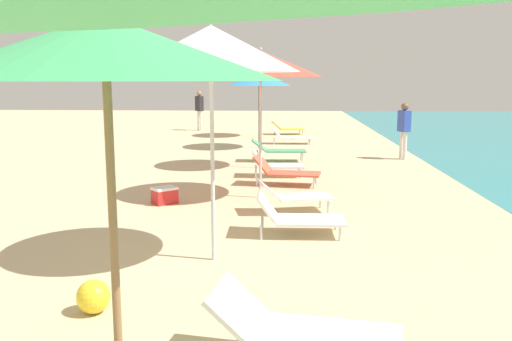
# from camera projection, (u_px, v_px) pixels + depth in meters

# --- Properties ---
(umbrella_second) EXTENTS (1.90, 1.90, 2.68)m
(umbrella_second) POSITION_uv_depth(u_px,v_px,m) (105.00, 49.00, 2.93)
(umbrella_second) COLOR olive
(umbrella_second) RESTS_ON ground
(lounger_second_shoreside) EXTENTS (1.59, 0.89, 0.63)m
(lounger_second_shoreside) POSITION_uv_depth(u_px,v_px,m) (301.00, 329.00, 4.32)
(lounger_second_shoreside) COLOR white
(lounger_second_shoreside) RESTS_ON ground
(umbrella_third) EXTENTS (2.16, 2.16, 2.97)m
(umbrella_third) POSITION_uv_depth(u_px,v_px,m) (211.00, 49.00, 6.54)
(umbrella_third) COLOR silver
(umbrella_third) RESTS_ON ground
(lounger_third_shoreside) EXTENTS (1.30, 0.68, 0.61)m
(lounger_third_shoreside) POSITION_uv_depth(u_px,v_px,m) (297.00, 216.00, 8.05)
(lounger_third_shoreside) COLOR white
(lounger_third_shoreside) RESTS_ON ground
(umbrella_fourth) EXTENTS (2.30, 2.30, 2.86)m
(umbrella_fourth) POSITION_uv_depth(u_px,v_px,m) (261.00, 64.00, 10.20)
(umbrella_fourth) COLOR silver
(umbrella_fourth) RESTS_ON ground
(lounger_fourth_shoreside) EXTENTS (1.49, 0.82, 0.65)m
(lounger_fourth_shoreside) POSITION_uv_depth(u_px,v_px,m) (285.00, 171.00, 11.80)
(lounger_fourth_shoreside) COLOR #D8593F
(lounger_fourth_shoreside) RESTS_ON ground
(lounger_fourth_inland) EXTENTS (1.34, 0.83, 0.56)m
(lounger_fourth_inland) POSITION_uv_depth(u_px,v_px,m) (294.00, 195.00, 9.41)
(lounger_fourth_inland) COLOR white
(lounger_fourth_inland) RESTS_ON ground
(umbrella_fifth) EXTENTS (2.02, 2.02, 2.95)m
(umbrella_fifth) POSITION_uv_depth(u_px,v_px,m) (260.00, 65.00, 13.73)
(umbrella_fifth) COLOR silver
(umbrella_fifth) RESTS_ON ground
(lounger_fifth_shoreside) EXTENTS (1.53, 0.69, 0.63)m
(lounger_fifth_shoreside) POSITION_uv_depth(u_px,v_px,m) (278.00, 149.00, 15.22)
(lounger_fifth_shoreside) COLOR #4CA572
(lounger_fifth_shoreside) RESTS_ON ground
(lounger_fifth_inland) EXTENTS (1.24, 0.72, 0.60)m
(lounger_fifth_inland) POSITION_uv_depth(u_px,v_px,m) (276.00, 164.00, 12.88)
(lounger_fifth_inland) COLOR white
(lounger_fifth_inland) RESTS_ON ground
(umbrella_sixth) EXTENTS (2.07, 2.07, 2.50)m
(umbrella_sixth) POSITION_uv_depth(u_px,v_px,m) (259.00, 80.00, 17.81)
(umbrella_sixth) COLOR #4C4C51
(umbrella_sixth) RESTS_ON ground
(lounger_sixth_shoreside) EXTENTS (1.47, 0.62, 0.60)m
(lounger_sixth_shoreside) POSITION_uv_depth(u_px,v_px,m) (291.00, 137.00, 19.33)
(lounger_sixth_shoreside) COLOR white
(lounger_sixth_shoreside) RESTS_ON ground
(umbrella_farthest) EXTENTS (2.00, 2.00, 2.92)m
(umbrella_farthest) POSITION_uv_depth(u_px,v_px,m) (261.00, 70.00, 21.38)
(umbrella_farthest) COLOR #4C4C51
(umbrella_farthest) RESTS_ON ground
(lounger_farthest_shoreside) EXTENTS (1.42, 0.91, 0.53)m
(lounger_farthest_shoreside) POSITION_uv_depth(u_px,v_px,m) (287.00, 128.00, 22.62)
(lounger_farthest_shoreside) COLOR yellow
(lounger_farthest_shoreside) RESTS_ON ground
(person_walking_mid) EXTENTS (0.34, 0.42, 1.61)m
(person_walking_mid) POSITION_uv_depth(u_px,v_px,m) (404.00, 125.00, 15.51)
(person_walking_mid) COLOR silver
(person_walking_mid) RESTS_ON ground
(person_walking_far) EXTENTS (0.41, 0.41, 1.75)m
(person_walking_far) POSITION_uv_depth(u_px,v_px,m) (199.00, 106.00, 24.19)
(person_walking_far) COLOR silver
(person_walking_far) RESTS_ON ground
(cooler_box) EXTENTS (0.53, 0.51, 0.31)m
(cooler_box) POSITION_uv_depth(u_px,v_px,m) (165.00, 195.00, 10.08)
(cooler_box) COLOR red
(cooler_box) RESTS_ON ground
(beach_ball) EXTENTS (0.33, 0.33, 0.33)m
(beach_ball) POSITION_uv_depth(u_px,v_px,m) (94.00, 297.00, 5.37)
(beach_ball) COLOR yellow
(beach_ball) RESTS_ON ground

